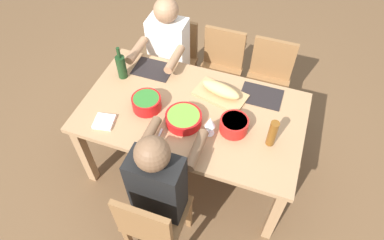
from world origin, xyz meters
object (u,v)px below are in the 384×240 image
Objects in this scene: chair_far_center at (152,222)px; cutting_board at (220,95)px; dining_table at (192,118)px; chair_near_center at (220,68)px; beer_bottle at (272,133)px; diner_far_center at (160,183)px; wine_glass at (210,123)px; wine_bottle at (121,66)px; napkin_stack at (104,122)px; serving_bowl_salad at (184,118)px; serving_bowl_greens at (147,102)px; chair_near_left at (268,79)px; serving_bowl_fruit at (234,124)px; chair_near_right at (175,58)px; bread_loaf at (221,90)px; diner_near_right at (167,52)px.

chair_far_center is 2.12× the size of cutting_board.
dining_table is at bearing 54.89° from cutting_board.
chair_near_center is 1.15m from beer_bottle.
diner_far_center is 7.23× the size of wine_glass.
napkin_stack is at bearing 100.73° from wine_bottle.
wine_glass is at bearing 139.96° from dining_table.
chair_far_center is 3.22× the size of serving_bowl_salad.
diner_far_center is 5.50× the size of serving_bowl_greens.
beer_bottle is at bearing 170.51° from dining_table.
diner_far_center is at bearing 90.00° from dining_table.
napkin_stack is (1.17, 0.22, -0.10)m from beer_bottle.
serving_bowl_fruit is (0.12, 0.88, 0.32)m from chair_near_left.
beer_bottle reaches higher than cutting_board.
chair_near_left is 1.54m from napkin_stack.
diner_far_center reaches higher than wine_bottle.
wine_glass is 1.19× the size of napkin_stack.
chair_near_right is at bearing -47.68° from serving_bowl_fruit.
chair_far_center is 5.12× the size of wine_glass.
dining_table is 0.29m from cutting_board.
cutting_board is (0.30, 0.58, 0.27)m from chair_near_left.
bread_loaf is at bearing -85.25° from wine_glass.
diner_near_right is 0.52m from wine_bottle.
chair_near_left is at bearing -132.21° from napkin_stack.
beer_bottle is (-0.61, -0.70, 0.37)m from chair_far_center.
wine_bottle reaches higher than wine_glass.
cutting_board is at bearing 62.52° from chair_near_left.
chair_near_left is 0.96m from diner_near_right.
napkin_stack is (1.02, 1.13, 0.27)m from chair_near_left.
chair_near_center is at bearing -158.17° from diner_near_right.
wine_glass is at bearing 171.12° from serving_bowl_salad.
beer_bottle is (-1.26, 0.27, 0.00)m from wine_bottle.
chair_far_center is 2.66× the size of bread_loaf.
chair_near_center is at bearing -110.39° from serving_bowl_greens.
serving_bowl_fruit reaches higher than dining_table.
wine_glass is (-0.65, 0.78, 0.16)m from diner_near_right.
bread_loaf is at bearing 0.00° from cutting_board.
diner_near_right is 0.87m from serving_bowl_salad.
serving_bowl_fruit is 1.02m from wine_bottle.
chair_far_center is 1.61m from chair_near_center.
diner_near_right is at bearing -113.44° from wine_bottle.
chair_near_left is 0.71m from cutting_board.
chair_far_center and chair_near_right have the same top height.
serving_bowl_fruit is 1.22× the size of wine_glass.
serving_bowl_fruit is at bearing -150.74° from wine_glass.
chair_near_center is at bearing -74.97° from cutting_board.
cutting_board is at bearing -100.50° from diner_far_center.
diner_near_right is at bearing -50.27° from wine_glass.
chair_far_center is 0.77m from wine_glass.
serving_bowl_fruit is 0.51× the size of cutting_board.
napkin_stack is at bearing 15.49° from serving_bowl_fruit.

